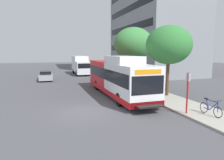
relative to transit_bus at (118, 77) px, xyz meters
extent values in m
plane|color=#4C4C51|center=(-3.71, 3.90, -1.70)|extent=(120.00, 120.00, 0.00)
cube|color=#A8A399|center=(3.29, 1.90, -1.63)|extent=(3.00, 56.00, 0.14)
cube|color=white|center=(0.00, -2.82, -0.02)|extent=(2.54, 5.80, 2.73)
cube|color=red|center=(0.00, 2.98, -0.02)|extent=(2.54, 5.80, 2.73)
cube|color=red|center=(0.00, 0.08, -1.16)|extent=(2.57, 11.60, 0.44)
cube|color=black|center=(0.00, 0.08, 0.35)|extent=(2.58, 11.25, 0.96)
cube|color=black|center=(0.00, -5.68, 0.15)|extent=(2.34, 0.10, 1.24)
cube|color=orange|center=(0.00, -5.69, 1.02)|extent=(1.91, 0.08, 0.32)
cube|color=white|center=(0.00, -1.37, 1.65)|extent=(2.16, 4.06, 0.60)
cube|color=black|center=(0.00, -6.07, -1.15)|extent=(1.78, 0.60, 0.10)
cylinder|color=black|center=(-1.13, -3.51, -1.20)|extent=(0.30, 1.00, 1.00)
cylinder|color=black|center=(1.13, -3.51, -1.20)|extent=(0.30, 1.00, 1.00)
cylinder|color=black|center=(-1.13, 3.27, -1.20)|extent=(0.30, 1.00, 1.00)
cylinder|color=black|center=(1.13, 3.27, -1.20)|extent=(0.30, 1.00, 1.00)
cylinder|color=red|center=(2.10, -6.95, -0.26)|extent=(0.10, 0.10, 2.60)
cube|color=white|center=(2.08, -6.95, 0.74)|extent=(0.04, 0.36, 0.48)
torus|color=black|center=(3.26, -8.25, -1.23)|extent=(0.04, 0.66, 0.66)
torus|color=black|center=(3.26, -7.15, -1.23)|extent=(0.04, 0.66, 0.66)
cylinder|color=navy|center=(3.26, -7.90, -0.96)|extent=(0.05, 0.64, 0.64)
cylinder|color=navy|center=(3.26, -7.45, -0.96)|extent=(0.05, 0.34, 0.62)
cylinder|color=navy|center=(3.26, -7.75, -0.66)|extent=(0.05, 0.90, 0.05)
cylinder|color=navy|center=(3.26, -7.38, -1.25)|extent=(0.05, 0.45, 0.08)
cylinder|color=navy|center=(3.26, -8.23, -0.90)|extent=(0.05, 0.10, 0.67)
cylinder|color=black|center=(3.26, -8.20, -0.56)|extent=(0.52, 0.03, 0.03)
cube|color=black|center=(3.26, -7.30, -0.62)|extent=(0.12, 0.24, 0.06)
cylinder|color=#4C3823|center=(4.02, -1.92, -0.08)|extent=(0.28, 0.28, 2.98)
ellipsoid|color=#337A38|center=(4.02, -1.92, 2.90)|extent=(3.96, 3.96, 3.37)
cylinder|color=#4C3823|center=(4.03, 5.54, -0.03)|extent=(0.28, 0.28, 3.07)
ellipsoid|color=#3D8442|center=(4.03, 5.54, 3.27)|extent=(4.70, 4.70, 4.00)
cube|color=#93999E|center=(-6.26, 12.69, -1.15)|extent=(1.80, 4.50, 0.70)
cube|color=black|center=(-6.26, 12.79, -0.65)|extent=(1.48, 2.34, 0.56)
cylinder|color=black|center=(-7.06, 11.34, -1.38)|extent=(0.20, 0.64, 0.64)
cylinder|color=black|center=(-5.46, 11.34, -1.38)|extent=(0.20, 0.64, 0.64)
cylinder|color=black|center=(-7.06, 14.04, -1.38)|extent=(0.20, 0.64, 0.64)
cylinder|color=black|center=(-5.46, 14.04, -1.38)|extent=(0.20, 0.64, 0.64)
cube|color=silver|center=(-0.24, 16.10, -0.35)|extent=(2.30, 2.00, 2.10)
cube|color=white|center=(-0.24, 19.60, 0.20)|extent=(2.30, 5.00, 2.70)
cube|color=black|center=(-0.24, 15.13, 0.05)|extent=(2.07, 0.08, 0.80)
cylinder|color=black|center=(-1.27, 16.54, -1.24)|extent=(0.26, 0.92, 0.92)
cylinder|color=black|center=(0.79, 16.54, -1.24)|extent=(0.26, 0.92, 0.92)
cylinder|color=black|center=(-1.27, 20.68, -1.24)|extent=(0.26, 0.92, 0.92)
cylinder|color=black|center=(0.79, 20.68, -1.24)|extent=(0.26, 0.92, 0.92)
cube|color=black|center=(12.92, 16.54, -0.08)|extent=(10.08, 17.68, 1.10)
cube|color=black|center=(12.92, 16.54, 3.17)|extent=(10.08, 17.68, 1.10)
cube|color=black|center=(12.92, 16.54, 6.43)|extent=(10.08, 17.68, 1.10)
cube|color=black|center=(12.92, 16.54, 9.68)|extent=(10.08, 17.68, 1.10)
cylinder|color=#B7B7BC|center=(15.27, 32.12, 0.85)|extent=(1.10, 1.10, 5.10)
cylinder|color=#B7B7BC|center=(15.27, 32.12, 5.95)|extent=(0.91, 0.91, 5.10)
cylinder|color=#B7B7BC|center=(15.27, 32.12, 11.05)|extent=(0.72, 0.72, 5.10)
camera|label=1|loc=(-6.25, -17.06, 2.28)|focal=32.06mm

